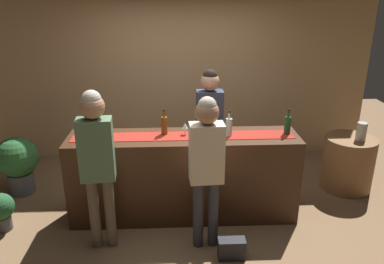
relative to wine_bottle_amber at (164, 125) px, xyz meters
name	(u,v)px	position (x,y,z in m)	size (l,w,h in m)	color
ground_plane	(184,213)	(0.22, -0.07, -1.14)	(10.00, 10.00, 0.00)	brown
back_wall	(180,68)	(0.22, 1.83, 0.31)	(6.00, 0.12, 2.90)	tan
bar_counter	(184,176)	(0.22, -0.07, -0.63)	(2.66, 0.60, 1.03)	#3D2314
counter_runner_cloth	(184,136)	(0.22, -0.07, -0.11)	(2.53, 0.28, 0.01)	maroon
wine_bottle_amber	(164,125)	(0.00, 0.00, 0.00)	(0.07, 0.07, 0.30)	brown
wine_bottle_green	(288,125)	(1.42, -0.06, 0.00)	(0.07, 0.07, 0.30)	#194723
wine_bottle_clear	(229,127)	(0.74, -0.09, 0.00)	(0.07, 0.07, 0.30)	#B2C6C1
wine_glass_near_customer	(199,127)	(0.39, -0.06, -0.01)	(0.07, 0.07, 0.14)	silver
wine_glass_mid_counter	(185,126)	(0.24, -0.03, -0.01)	(0.07, 0.07, 0.14)	silver
bartender	(209,119)	(0.57, 0.51, -0.10)	(0.34, 0.24, 1.69)	#26262B
customer_sipping	(206,159)	(0.43, -0.69, -0.12)	(0.35, 0.23, 1.67)	#33333D
customer_browsing	(97,154)	(-0.66, -0.65, -0.07)	(0.35, 0.24, 1.73)	brown
round_side_table	(348,163)	(2.49, 0.49, -0.77)	(0.68, 0.68, 0.74)	brown
vase_on_side_table	(361,131)	(2.57, 0.42, -0.28)	(0.13, 0.13, 0.24)	#B7B2A8
potted_plant_tall	(18,161)	(-1.98, 0.57, -0.68)	(0.54, 0.54, 0.80)	#4C4C51
potted_plant_small	(1,209)	(-1.88, -0.30, -0.88)	(0.31, 0.31, 0.45)	#4C4C51
handbag	(232,249)	(0.68, -0.92, -1.03)	(0.28, 0.14, 0.22)	black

